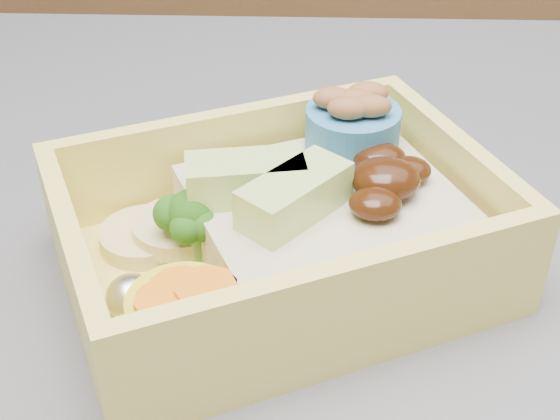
{
  "coord_description": "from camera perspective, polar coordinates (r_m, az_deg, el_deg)",
  "views": [
    {
      "loc": [
        0.12,
        -0.33,
        1.18
      ],
      "look_at": [
        0.11,
        -0.03,
        0.96
      ],
      "focal_mm": 50.0,
      "sensor_mm": 36.0,
      "label": 1
    }
  ],
  "objects": [
    {
      "name": "bento_box",
      "position": [
        0.38,
        0.78,
        -1.26
      ],
      "size": [
        0.25,
        0.22,
        0.08
      ],
      "rotation": [
        0.0,
        0.0,
        0.43
      ],
      "color": "#F3DF64",
      "rests_on": "island"
    }
  ]
}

